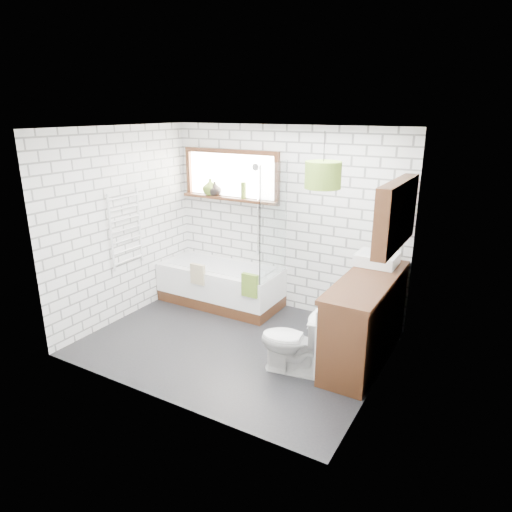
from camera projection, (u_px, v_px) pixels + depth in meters
The scene contains 22 objects.
floor at pixel (235, 343), 5.50m from camera, with size 3.40×2.60×0.01m, color black.
ceiling at pixel (231, 127), 4.72m from camera, with size 3.40×2.60×0.01m, color white.
wall_back at pixel (285, 220), 6.19m from camera, with size 3.40×0.01×2.50m, color white.
wall_front at pixel (154, 279), 4.03m from camera, with size 3.40×0.01×2.50m, color white.
wall_left at pixel (123, 225), 5.92m from camera, with size 0.01×2.60×2.50m, color white.
wall_right at pixel (385, 269), 4.30m from camera, with size 0.01×2.60×2.50m, color white.
window at pixel (230, 175), 6.38m from camera, with size 1.52×0.16×0.68m, color #361C0F.
towel_radiator at pixel (126, 229), 5.91m from camera, with size 0.06×0.52×1.00m, color white.
mirror_cabinet at pixel (396, 214), 4.71m from camera, with size 0.16×1.20×0.70m, color #361C0F.
shower_riser at pixel (258, 210), 6.31m from camera, with size 0.02×0.02×1.30m, color silver.
bathtub at pixel (221, 285), 6.55m from camera, with size 1.74×0.77×0.56m, color white.
shower_screen at pixel (274, 222), 5.83m from camera, with size 0.02×0.72×1.50m, color white.
towel_green at pixel (250, 285), 5.82m from camera, with size 0.23×0.06×0.31m, color #597A24.
towel_beige at pixel (198, 274), 6.21m from camera, with size 0.22×0.05×0.28m, color tan.
vanity at pixel (366, 319), 5.05m from camera, with size 0.54×1.66×0.95m, color #361C0F.
basin at pixel (377, 259), 5.32m from camera, with size 0.46×0.40×0.13m, color white.
tap at pixel (391, 257), 5.23m from camera, with size 0.03×0.03×0.14m, color silver.
toilet at pixel (293, 341), 4.80m from camera, with size 0.69×0.40×0.71m, color white.
vase_olive at pixel (210, 188), 6.58m from camera, with size 0.23×0.23×0.24m, color olive.
vase_dark at pixel (215, 190), 6.54m from camera, with size 0.19×0.19×0.20m, color black.
bottle at pixel (243, 192), 6.31m from camera, with size 0.07×0.07×0.23m, color olive.
pendant at pixel (323, 175), 4.26m from camera, with size 0.34×0.34×0.25m, color #597A24.
Camera 1 is at (2.67, -4.12, 2.69)m, focal length 32.00 mm.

